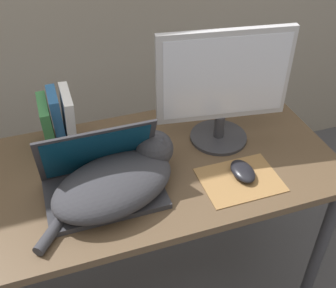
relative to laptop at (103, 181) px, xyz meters
name	(u,v)px	position (x,y,z in m)	size (l,w,h in m)	color
desk	(124,190)	(0.07, 0.07, -0.13)	(1.41, 0.62, 0.76)	brown
laptop	(103,181)	(0.00, 0.00, 0.00)	(0.35, 0.23, 0.23)	#2D2D33
cat	(119,180)	(0.05, -0.03, 0.02)	(0.46, 0.34, 0.15)	#333338
external_monitor	(223,86)	(0.44, 0.13, 0.17)	(0.44, 0.20, 0.41)	#333338
mousepad	(240,180)	(0.42, -0.09, -0.04)	(0.25, 0.19, 0.00)	olive
computer_mouse	(243,171)	(0.43, -0.07, -0.03)	(0.07, 0.11, 0.03)	black
book_row	(58,122)	(-0.09, 0.27, 0.05)	(0.11, 0.16, 0.21)	#387A42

